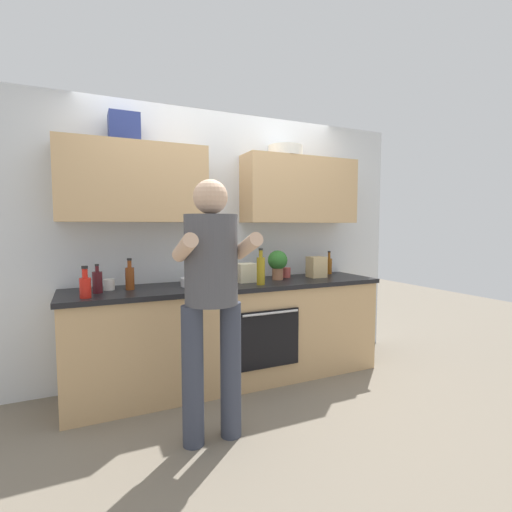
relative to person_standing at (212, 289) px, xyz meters
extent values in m
plane|color=#756B5B|center=(0.47, 0.84, -1.02)|extent=(12.00, 12.00, 0.00)
cube|color=silver|center=(0.47, 1.20, 0.23)|extent=(4.00, 0.06, 2.50)
cube|color=tan|center=(-0.33, 1.01, 0.76)|extent=(1.19, 0.32, 0.65)
cube|color=tan|center=(1.27, 1.01, 0.76)|extent=(1.19, 0.32, 0.65)
cylinder|color=silver|center=(1.10, 1.01, 1.13)|extent=(0.34, 0.34, 0.10)
cube|color=navy|center=(-0.40, 1.01, 1.20)|extent=(0.24, 0.20, 0.23)
cube|color=tan|center=(0.47, 0.84, -0.59)|extent=(2.80, 0.60, 0.86)
cube|color=black|center=(0.47, 0.84, -0.14)|extent=(2.84, 0.64, 0.04)
cube|color=black|center=(0.69, 0.53, -0.57)|extent=(0.56, 0.02, 0.50)
cylinder|color=silver|center=(0.69, 0.51, -0.34)|extent=(0.52, 0.02, 0.02)
cylinder|color=#383D4C|center=(-0.13, 0.00, -0.56)|extent=(0.14, 0.14, 0.91)
cylinder|color=#383D4C|center=(0.13, 0.00, -0.56)|extent=(0.14, 0.14, 0.91)
cylinder|color=#4C4C51|center=(0.00, 0.00, 0.19)|extent=(0.34, 0.34, 0.58)
sphere|color=#D8AD8C|center=(0.00, 0.00, 0.59)|extent=(0.22, 0.22, 0.22)
cylinder|color=#D8AD8C|center=(-0.20, -0.12, 0.27)|extent=(0.09, 0.31, 0.19)
cylinder|color=#D8AD8C|center=(0.20, -0.12, 0.27)|extent=(0.09, 0.31, 0.19)
cylinder|color=orange|center=(0.32, 0.75, 0.00)|extent=(0.06, 0.06, 0.23)
cylinder|color=orange|center=(0.32, 0.75, 0.14)|extent=(0.03, 0.03, 0.06)
cylinder|color=black|center=(0.32, 0.75, 0.18)|extent=(0.04, 0.04, 0.02)
cylinder|color=#8C4C14|center=(1.66, 1.04, -0.03)|extent=(0.06, 0.06, 0.17)
cylinder|color=#8C4C14|center=(1.66, 1.04, 0.08)|extent=(0.03, 0.03, 0.07)
cylinder|color=black|center=(1.66, 1.04, 0.13)|extent=(0.03, 0.03, 0.01)
cylinder|color=brown|center=(-0.40, 0.89, -0.03)|extent=(0.07, 0.07, 0.18)
cylinder|color=brown|center=(-0.40, 0.89, 0.09)|extent=(0.03, 0.03, 0.06)
cylinder|color=black|center=(-0.40, 0.89, 0.13)|extent=(0.04, 0.04, 0.02)
cylinder|color=red|center=(-0.74, 0.66, -0.04)|extent=(0.08, 0.08, 0.14)
cylinder|color=red|center=(-0.74, 0.66, 0.06)|extent=(0.04, 0.04, 0.07)
cylinder|color=black|center=(-0.74, 0.66, 0.11)|extent=(0.04, 0.04, 0.02)
cylinder|color=olive|center=(0.67, 0.67, 0.01)|extent=(0.07, 0.07, 0.24)
cylinder|color=olive|center=(0.67, 0.67, 0.16)|extent=(0.03, 0.03, 0.06)
cylinder|color=black|center=(0.67, 0.67, 0.20)|extent=(0.04, 0.04, 0.02)
cylinder|color=#471419|center=(-0.65, 0.84, -0.03)|extent=(0.07, 0.07, 0.17)
cylinder|color=#471419|center=(-0.65, 0.84, 0.07)|extent=(0.03, 0.03, 0.05)
cylinder|color=black|center=(-0.65, 0.84, 0.10)|extent=(0.03, 0.03, 0.01)
cylinder|color=white|center=(-0.56, 0.95, -0.07)|extent=(0.09, 0.09, 0.09)
cylinder|color=#BF4C47|center=(1.11, 1.00, -0.07)|extent=(0.08, 0.08, 0.10)
cylinder|color=silver|center=(0.13, 0.86, -0.08)|extent=(0.25, 0.25, 0.07)
cylinder|color=#9E6647|center=(0.96, 0.89, -0.06)|extent=(0.11, 0.11, 0.11)
sphere|color=#2D6B28|center=(0.96, 0.89, 0.07)|extent=(0.19, 0.19, 0.19)
cube|color=beige|center=(0.62, 0.89, -0.03)|extent=(0.20, 0.18, 0.17)
cube|color=tan|center=(1.39, 0.88, -0.01)|extent=(0.17, 0.15, 0.21)
camera|label=1|loc=(-0.75, -2.30, 0.40)|focal=26.51mm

